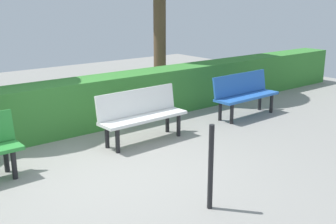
# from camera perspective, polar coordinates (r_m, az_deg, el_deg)

# --- Properties ---
(ground_plane) EXTENTS (18.08, 18.08, 0.00)m
(ground_plane) POSITION_cam_1_polar(r_m,az_deg,el_deg) (5.83, -9.38, -8.32)
(ground_plane) COLOR gray
(bench_blue) EXTENTS (1.55, 0.49, 0.86)m
(bench_blue) POSITION_cam_1_polar(r_m,az_deg,el_deg) (8.52, 10.44, 2.63)
(bench_blue) COLOR blue
(bench_blue) RESTS_ON ground_plane
(bench_white) EXTENTS (1.58, 0.49, 0.86)m
(bench_white) POSITION_cam_1_polar(r_m,az_deg,el_deg) (6.91, -3.69, -0.13)
(bench_white) COLOR white
(bench_white) RESTS_ON ground_plane
(hedge_row) EXTENTS (14.08, 0.68, 0.92)m
(hedge_row) POSITION_cam_1_polar(r_m,az_deg,el_deg) (7.88, -9.04, 1.48)
(hedge_row) COLOR #387F33
(hedge_row) RESTS_ON ground_plane
(railing_post_mid) EXTENTS (0.06, 0.06, 1.00)m
(railing_post_mid) POSITION_cam_1_polar(r_m,az_deg,el_deg) (4.69, 5.88, -7.58)
(railing_post_mid) COLOR black
(railing_post_mid) RESTS_ON ground_plane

